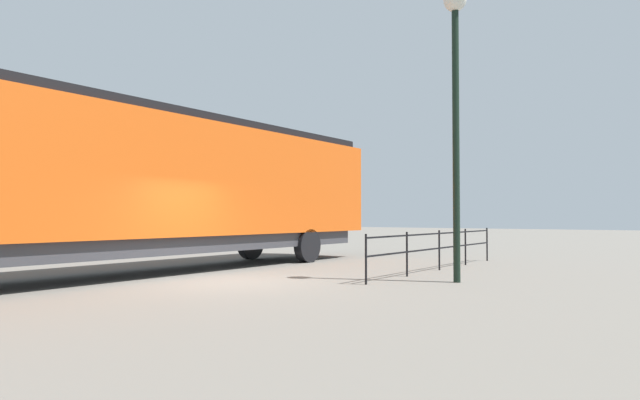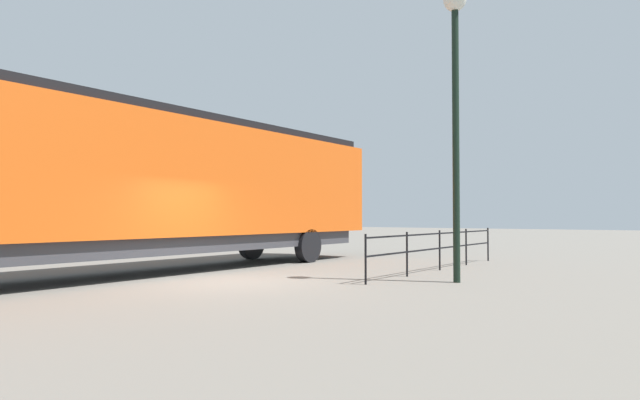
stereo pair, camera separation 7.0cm
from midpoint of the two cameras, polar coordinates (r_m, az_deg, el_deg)
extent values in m
plane|color=#666059|center=(13.31, -9.04, -8.22)|extent=(120.00, 120.00, 0.00)
cube|color=#D15114|center=(15.40, -17.75, 2.20)|extent=(2.82, 17.82, 3.08)
cube|color=black|center=(20.78, -0.92, -0.14)|extent=(2.71, 2.77, 2.16)
cube|color=black|center=(15.60, -17.69, 8.30)|extent=(2.54, 17.11, 0.24)
cube|color=#38383D|center=(15.38, -17.81, -4.38)|extent=(2.54, 16.40, 0.45)
cylinder|color=black|center=(20.18, -6.90, -4.42)|extent=(0.30, 1.10, 1.10)
cylinder|color=black|center=(18.58, -1.11, -4.67)|extent=(0.30, 1.10, 1.10)
cylinder|color=black|center=(13.42, 13.81, 5.60)|extent=(0.16, 0.16, 6.42)
sphere|color=silver|center=(14.24, 13.70, 19.18)|extent=(0.53, 0.53, 0.53)
cube|color=black|center=(16.23, 12.19, -3.35)|extent=(0.04, 8.18, 0.04)
cube|color=black|center=(16.25, 12.20, -4.82)|extent=(0.04, 8.18, 0.04)
cylinder|color=black|center=(12.60, 4.82, -6.03)|extent=(0.05, 0.05, 1.13)
cylinder|color=black|center=(14.40, 8.98, -5.47)|extent=(0.05, 0.05, 1.13)
cylinder|color=black|center=(16.25, 12.20, -5.02)|extent=(0.05, 0.05, 1.13)
cylinder|color=black|center=(18.15, 14.75, -4.65)|extent=(0.05, 0.05, 1.13)
cylinder|color=black|center=(20.07, 16.82, -4.34)|extent=(0.05, 0.05, 1.13)
camera|label=1|loc=(0.03, -89.86, 0.00)|focal=31.45mm
camera|label=2|loc=(0.03, 90.14, 0.00)|focal=31.45mm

